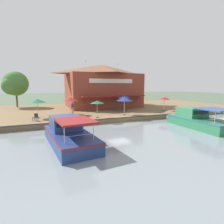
# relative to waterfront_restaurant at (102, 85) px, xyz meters

# --- Properties ---
(ground_plane) EXTENTS (220.00, 220.00, 0.00)m
(ground_plane) POSITION_rel_waterfront_restaurant_xyz_m (13.48, -2.59, -4.69)
(ground_plane) COLOR #4C5B47
(quay_deck) EXTENTS (22.00, 56.00, 0.60)m
(quay_deck) POSITION_rel_waterfront_restaurant_xyz_m (2.48, -2.59, -4.39)
(quay_deck) COLOR brown
(quay_deck) RESTS_ON ground
(quay_edge_fender) EXTENTS (0.20, 50.40, 0.10)m
(quay_edge_fender) POSITION_rel_waterfront_restaurant_xyz_m (13.38, -2.59, -4.04)
(quay_edge_fender) COLOR #2D2D33
(quay_edge_fender) RESTS_ON quay_deck
(waterfront_restaurant) EXTENTS (11.64, 13.79, 8.67)m
(waterfront_restaurant) POSITION_rel_waterfront_restaurant_xyz_m (0.00, 0.00, 0.00)
(waterfront_restaurant) COLOR brown
(waterfront_restaurant) RESTS_ON quay_deck
(patio_umbrella_by_entrance) EXTENTS (2.06, 2.06, 2.41)m
(patio_umbrella_by_entrance) POSITION_rel_waterfront_restaurant_xyz_m (9.26, -11.82, -1.94)
(patio_umbrella_by_entrance) COLOR #B7B7B7
(patio_umbrella_by_entrance) RESTS_ON quay_deck
(patio_umbrella_far_corner) EXTENTS (2.19, 2.19, 2.43)m
(patio_umbrella_far_corner) POSITION_rel_waterfront_restaurant_xyz_m (11.32, -0.84, -1.92)
(patio_umbrella_far_corner) COLOR #B7B7B7
(patio_umbrella_far_corner) RESTS_ON quay_deck
(patio_umbrella_near_quay_edge) EXTENTS (2.08, 2.08, 2.49)m
(patio_umbrella_near_quay_edge) POSITION_rel_waterfront_restaurant_xyz_m (8.45, -7.70, -1.89)
(patio_umbrella_near_quay_edge) COLOR #B7B7B7
(patio_umbrella_near_quay_edge) RESTS_ON quay_deck
(patio_umbrella_mid_patio_left) EXTENTS (1.76, 1.76, 2.28)m
(patio_umbrella_mid_patio_left) POSITION_rel_waterfront_restaurant_xyz_m (10.04, 6.97, -2.06)
(patio_umbrella_mid_patio_left) COLOR #B7B7B7
(patio_umbrella_mid_patio_left) RESTS_ON quay_deck
(patio_umbrella_mid_patio_right) EXTENTS (2.28, 2.28, 2.56)m
(patio_umbrella_mid_patio_right) POSITION_rel_waterfront_restaurant_xyz_m (7.84, 0.87, -1.79)
(patio_umbrella_mid_patio_right) COLOR #B7B7B7
(patio_umbrella_mid_patio_right) RESTS_ON quay_deck
(patio_umbrella_back_row) EXTENTS (1.72, 1.72, 2.15)m
(patio_umbrella_back_row) POSITION_rel_waterfront_restaurant_xyz_m (11.86, -4.92, -2.14)
(patio_umbrella_back_row) COLOR #B7B7B7
(patio_umbrella_back_row) RESTS_ON quay_deck
(cafe_chair_back_row_seat) EXTENTS (0.58, 0.58, 0.85)m
(cafe_chair_back_row_seat) POSITION_rel_waterfront_restaurant_xyz_m (7.35, -0.68, -3.61)
(cafe_chair_back_row_seat) COLOR #2D2D33
(cafe_chair_back_row_seat) RESTS_ON quay_deck
(cafe_chair_beside_entrance) EXTENTS (0.59, 0.59, 0.85)m
(cafe_chair_beside_entrance) POSITION_rel_waterfront_restaurant_xyz_m (11.22, -12.06, -3.61)
(cafe_chair_beside_entrance) COLOR #2D2D33
(cafe_chair_beside_entrance) RESTS_ON quay_deck
(cafe_chair_far_corner_seat) EXTENTS (0.51, 0.51, 0.85)m
(cafe_chair_far_corner_seat) POSITION_rel_waterfront_restaurant_xyz_m (9.04, 0.21, -3.61)
(cafe_chair_far_corner_seat) COLOR #2D2D33
(cafe_chair_far_corner_seat) RESTS_ON quay_deck
(person_at_quay_edge) EXTENTS (0.48, 0.48, 1.69)m
(person_at_quay_edge) POSITION_rel_waterfront_restaurant_xyz_m (7.48, -7.21, -3.03)
(person_at_quay_edge) COLOR orange
(person_at_quay_edge) RESTS_ON quay_deck
(motorboat_outer_channel) EXTENTS (8.42, 3.42, 2.20)m
(motorboat_outer_channel) POSITION_rel_waterfront_restaurant_xyz_m (18.58, -9.67, -3.89)
(motorboat_outer_channel) COLOR navy
(motorboat_outer_channel) RESTS_ON river_water
(motorboat_nearest_quay) EXTENTS (8.47, 3.41, 2.24)m
(motorboat_nearest_quay) POSITION_rel_waterfront_restaurant_xyz_m (18.30, 4.47, -3.87)
(motorboat_nearest_quay) COLOR #287047
(motorboat_nearest_quay) RESTS_ON river_water
(mooring_post) EXTENTS (0.22, 0.22, 0.80)m
(mooring_post) POSITION_rel_waterfront_restaurant_xyz_m (13.13, 9.05, -3.68)
(mooring_post) COLOR #473323
(mooring_post) RESTS_ON quay_deck
(swan) EXTENTS (0.38, 0.62, 0.69)m
(swan) POSITION_rel_waterfront_restaurant_xyz_m (21.21, 5.05, -4.46)
(swan) COLOR white
(swan) RESTS_ON river_water
(tree_upstream_bank) EXTENTS (4.77, 4.54, 6.73)m
(tree_upstream_bank) POSITION_rel_waterfront_restaurant_xyz_m (-4.64, -15.62, 0.24)
(tree_upstream_bank) COLOR brown
(tree_upstream_bank) RESTS_ON quay_deck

